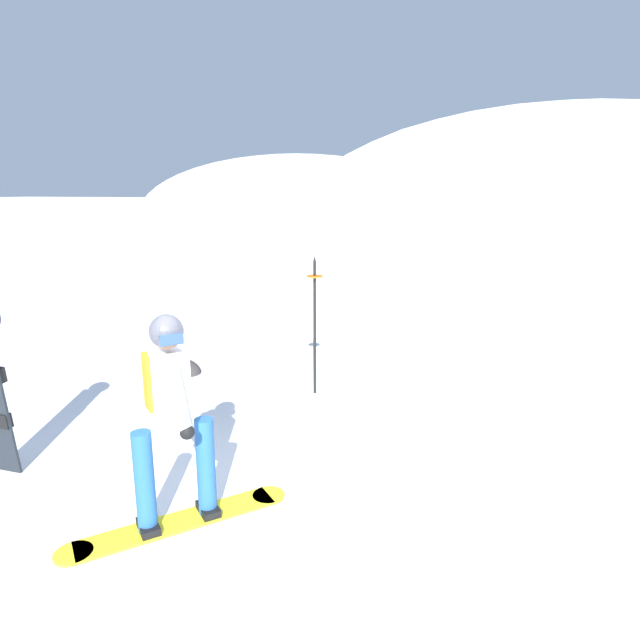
% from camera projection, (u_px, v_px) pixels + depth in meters
% --- Properties ---
extents(ground_plane, '(300.00, 300.00, 0.00)m').
position_uv_depth(ground_plane, '(219.00, 545.00, 4.09)').
color(ground_plane, white).
extents(ridge_peak_main, '(36.10, 32.49, 15.76)m').
position_uv_depth(ridge_peak_main, '(554.00, 228.00, 36.87)').
color(ridge_peak_main, white).
rests_on(ridge_peak_main, ground).
extents(ridge_peak_far, '(31.43, 28.29, 11.88)m').
position_uv_depth(ridge_peak_far, '(296.00, 215.00, 54.97)').
color(ridge_peak_far, white).
rests_on(ridge_peak_far, ground).
extents(snowboarder_main, '(1.35, 1.42, 1.71)m').
position_uv_depth(snowboarder_main, '(171.00, 415.00, 4.16)').
color(snowboarder_main, yellow).
rests_on(snowboarder_main, ground).
extents(piste_marker_near, '(0.20, 0.20, 1.80)m').
position_uv_depth(piste_marker_near, '(315.00, 316.00, 6.89)').
color(piste_marker_near, black).
rests_on(piste_marker_near, ground).
extents(rock_dark, '(0.57, 0.48, 0.40)m').
position_uv_depth(rock_dark, '(182.00, 373.00, 7.91)').
color(rock_dark, '#383333').
rests_on(rock_dark, ground).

